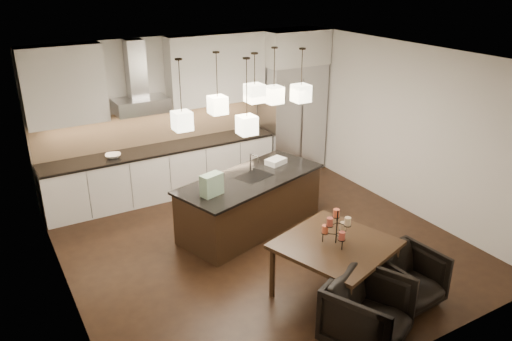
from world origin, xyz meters
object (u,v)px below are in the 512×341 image
island_body (251,203)px  armchair_right (408,278)px  refrigerator (292,118)px  armchair_left (368,312)px  dining_table (334,269)px

island_body → armchair_right: 2.75m
refrigerator → island_body: 2.74m
armchair_left → armchair_right: size_ratio=1.13×
dining_table → refrigerator: bearing=45.6°
island_body → armchair_right: bearing=-91.4°
refrigerator → armchair_left: (-2.16, -4.73, -0.69)m
island_body → armchair_left: bearing=-110.5°
armchair_left → armchair_right: 0.97m
dining_table → armchair_left: (-0.22, -0.86, 0.01)m
island_body → armchair_left: size_ratio=2.78×
island_body → armchair_right: (0.73, -2.65, -0.07)m
refrigerator → armchair_right: size_ratio=2.86×
refrigerator → dining_table: size_ratio=1.70×
island_body → armchair_left: 2.95m
armchair_right → island_body: bearing=100.9°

